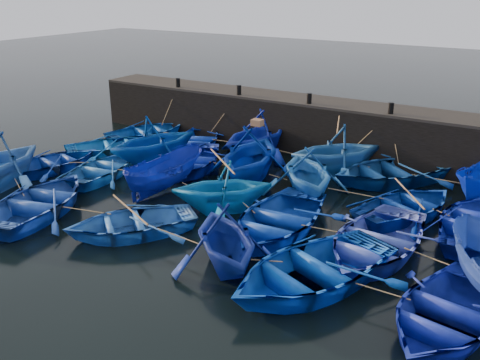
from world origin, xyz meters
The scene contains 33 objects.
ground centered at (0.00, 0.00, 0.00)m, with size 120.00×120.00×0.00m, color black.
quay_wall centered at (0.00, 10.50, 1.25)m, with size 26.00×2.50×2.50m, color black.
quay_top centered at (0.00, 10.50, 2.56)m, with size 26.00×2.50×0.12m, color black.
bollard_0 centered at (-8.00, 9.60, 2.87)m, with size 0.24×0.24×0.50m, color black.
bollard_1 centered at (-4.00, 9.60, 2.87)m, with size 0.24×0.24×0.50m, color black.
bollard_2 centered at (0.00, 9.60, 2.87)m, with size 0.24×0.24×0.50m, color black.
bollard_3 centered at (4.00, 9.60, 2.87)m, with size 0.24×0.24×0.50m, color black.
boat_0 centered at (-8.59, 7.52, 0.48)m, with size 3.28×4.59×0.95m, color navy.
boat_1 centered at (-5.42, 7.82, 0.45)m, with size 3.08×4.31×0.89m, color #0B2DA3.
boat_2 centered at (-1.98, 8.00, 1.19)m, with size 3.88×4.50×2.37m, color navy.
boat_3 centered at (2.29, 7.69, 1.15)m, with size 3.76×4.36×2.30m, color #1D5792.
boat_4 centered at (4.72, 7.91, 0.56)m, with size 3.87×5.41×1.12m, color navy.
boat_6 centered at (-8.24, 4.53, 0.48)m, with size 3.33×4.66×0.97m, color blue.
boat_7 centered at (-5.48, 4.43, 1.20)m, with size 3.92×4.55×2.39m, color #00368D.
boat_8 centered at (-3.53, 4.80, 0.49)m, with size 3.35×4.69×0.97m, color #112AB9.
boat_9 centered at (-0.43, 4.77, 1.29)m, with size 4.23×4.91×2.58m, color #00238B.
boat_10 centered at (2.33, 4.58, 1.10)m, with size 3.59×4.16×2.19m, color blue.
boat_11 centered at (6.34, 4.67, 0.47)m, with size 3.27×4.57×0.95m, color navy.
boat_12 centered at (8.78, 4.35, 0.51)m, with size 3.53×4.94×1.03m, color #0E22A8.
boat_13 centered at (-8.84, 1.40, 0.44)m, with size 3.06×4.27×0.89m, color navy.
boat_14 centered at (-6.32, 1.87, 0.44)m, with size 3.02×4.23×0.88m, color #1D5BB3.
boat_15 centered at (-2.95, 2.06, 0.80)m, with size 1.56×4.13×1.60m, color navy.
boat_16 centered at (0.22, 1.58, 1.00)m, with size 3.26×3.78×1.99m, color blue.
boat_17 centered at (2.89, 0.98, 0.56)m, with size 3.84×5.36×1.11m, color #0A35A7.
boat_18 centered at (6.29, 1.14, 0.56)m, with size 3.85×5.38×1.12m, color blue.
boat_21 centered at (-5.41, -2.24, 0.54)m, with size 3.75×5.24×1.09m, color navy.
boat_22 centered at (-1.38, -1.74, 0.46)m, with size 3.20×4.47×0.93m, color blue.
boat_23 centered at (2.65, -1.95, 1.02)m, with size 3.35×3.89×2.05m, color navy.
boat_24 centered at (5.30, -1.58, 0.58)m, with size 4.01×5.61×1.16m, color #063EB9.
boat_25 centered at (9.02, -1.61, 0.52)m, with size 3.56×4.98×1.03m, color navy.
wooden_crate centered at (-0.13, 4.77, 2.72)m, with size 0.45×0.38×0.26m, color brown.
mooring_ropes centered at (0.17, 4.80, 0.88)m, with size 17.30×11.78×2.10m.
loose_oars centered at (1.87, 3.05, 1.57)m, with size 9.97×11.50×1.43m.
Camera 1 is at (10.54, -13.94, 8.29)m, focal length 40.00 mm.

